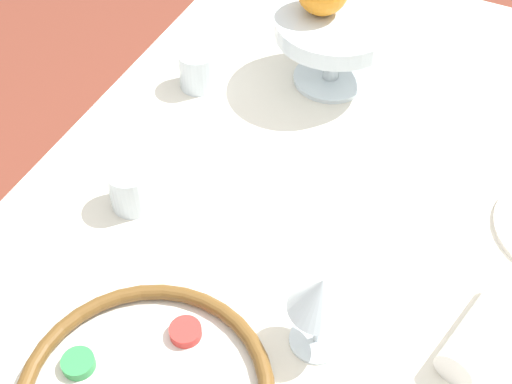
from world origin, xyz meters
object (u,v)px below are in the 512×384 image
object	(u,v)px
napkin_roll	(483,329)
cup_near	(131,188)
fruit_stand	(335,32)
wine_glass	(321,297)
cup_mid	(198,69)

from	to	relation	value
napkin_roll	cup_near	distance (m)	0.52
fruit_stand	napkin_roll	bearing A→B (deg)	-137.61
cup_near	fruit_stand	bearing A→B (deg)	-21.40
wine_glass	cup_near	distance (m)	0.35
wine_glass	fruit_stand	world-z (taller)	wine_glass
napkin_roll	cup_mid	xyz separation A→B (m)	(0.28, 0.56, 0.01)
napkin_roll	cup_mid	distance (m)	0.63
fruit_stand	cup_mid	xyz separation A→B (m)	(-0.11, 0.20, -0.07)
napkin_roll	cup_mid	bearing A→B (deg)	63.23
cup_near	napkin_roll	bearing A→B (deg)	-90.30
fruit_stand	cup_mid	distance (m)	0.24
napkin_roll	cup_near	bearing A→B (deg)	89.70
napkin_roll	cup_near	xyz separation A→B (m)	(0.00, 0.52, 0.01)
napkin_roll	wine_glass	bearing A→B (deg)	116.60
wine_glass	fruit_stand	xyz separation A→B (m)	(0.49, 0.18, 0.00)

